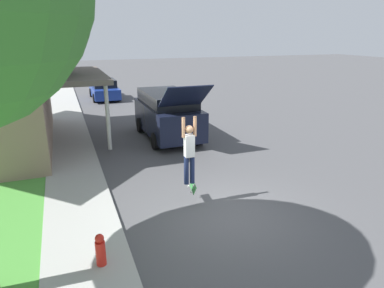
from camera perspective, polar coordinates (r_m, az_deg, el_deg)
name	(u,v)px	position (r m, az deg, el deg)	size (l,w,h in m)	color
ground_plane	(225,214)	(9.30, 5.59, -11.55)	(120.00, 120.00, 0.00)	#49494C
sidewalk	(72,157)	(13.96, -19.34, -2.03)	(1.80, 80.00, 0.10)	#9E9E99
lawn_tree_far	(30,19)	(15.06, -25.35, 18.34)	(4.43, 4.43, 7.26)	brown
suv_parked	(168,114)	(15.57, -4.10, 5.05)	(2.20, 5.35, 2.78)	black
car_down_street	(104,89)	(26.23, -14.41, 8.80)	(1.92, 4.20, 1.44)	navy
skateboarder	(189,150)	(9.09, -0.46, -1.04)	(0.41, 0.22, 1.87)	#192347
skateboard	(193,187)	(9.62, 0.12, -7.10)	(0.30, 0.75, 0.30)	#337F3D
fire_hydrant	(100,250)	(7.39, -15.01, -16.70)	(0.20, 0.20, 0.69)	red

